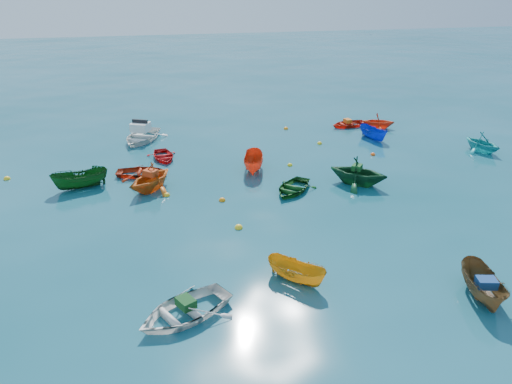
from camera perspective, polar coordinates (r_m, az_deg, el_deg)
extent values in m
plane|color=#0A444E|center=(22.28, 2.70, -6.08)|extent=(160.00, 160.00, 0.00)
imported|color=silver|center=(18.31, -8.19, -13.86)|extent=(4.33, 3.93, 0.74)
imported|color=brown|center=(20.79, 24.31, -10.91)|extent=(1.81, 3.20, 1.17)
imported|color=#D15A13|center=(28.30, -11.85, 0.27)|extent=(4.05, 4.09, 1.63)
imported|color=#C98511|center=(19.96, 4.61, -10.08)|extent=(2.47, 2.57, 1.00)
imported|color=#0F4314|center=(27.57, 4.17, 0.08)|extent=(3.55, 3.66, 0.62)
imported|color=teal|center=(36.94, 24.30, 4.28)|extent=(2.94, 3.20, 1.41)
imported|color=#B2290E|center=(30.39, -12.83, 1.86)|extent=(3.33, 2.62, 0.63)
imported|color=red|center=(30.40, -0.25, 2.50)|extent=(1.91, 3.28, 1.19)
imported|color=#0F4422|center=(29.00, 11.50, 0.89)|extent=(4.29, 4.23, 1.71)
imported|color=red|center=(39.90, 10.50, 7.40)|extent=(3.23, 2.59, 0.60)
imported|color=#0E2BB8|center=(37.20, 13.21, 5.94)|extent=(1.74, 2.84, 1.03)
imported|color=#B90F10|center=(32.83, -10.53, 3.75)|extent=(2.25, 2.90, 0.56)
imported|color=red|center=(39.90, 13.75, 7.12)|extent=(2.97, 2.78, 1.26)
imported|color=#0F4114|center=(29.57, -19.33, 0.43)|extent=(3.30, 1.98, 1.20)
imported|color=white|center=(36.77, -12.92, 5.76)|extent=(4.40, 4.97, 1.45)
cube|color=#104218|center=(18.03, -8.02, -12.41)|extent=(0.77, 0.83, 0.32)
cube|color=navy|center=(20.28, 24.82, -9.39)|extent=(0.80, 0.67, 0.34)
cube|color=#C93D14|center=(27.96, -11.96, 2.15)|extent=(0.87, 0.86, 0.34)
cube|color=#134D1B|center=(28.65, 11.47, 2.78)|extent=(0.77, 0.80, 0.31)
cube|color=#D56115|center=(39.72, 10.43, 8.00)|extent=(0.56, 0.67, 0.29)
sphere|color=yellow|center=(23.66, -1.99, -4.15)|extent=(0.39, 0.39, 0.39)
sphere|color=yellow|center=(32.50, -26.57, 1.31)|extent=(0.38, 0.38, 0.38)
sphere|color=orange|center=(26.43, -3.89, -1.01)|extent=(0.36, 0.36, 0.36)
sphere|color=yellow|center=(31.21, 3.89, 3.03)|extent=(0.32, 0.32, 0.32)
sphere|color=#FF520D|center=(33.86, 13.21, 4.14)|extent=(0.32, 0.32, 0.32)
sphere|color=gold|center=(27.38, -10.16, -0.42)|extent=(0.35, 0.35, 0.35)
sphere|color=orange|center=(38.58, 3.44, 7.19)|extent=(0.35, 0.35, 0.35)
sphere|color=yellow|center=(35.41, 7.28, 5.48)|extent=(0.34, 0.34, 0.34)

